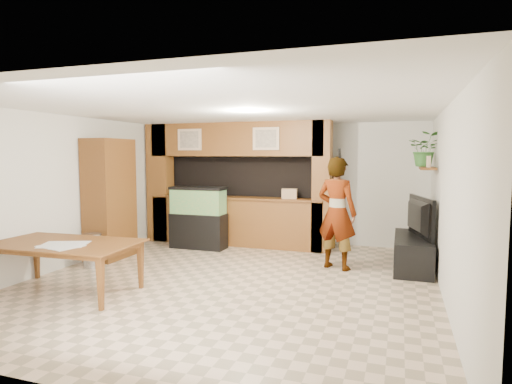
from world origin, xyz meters
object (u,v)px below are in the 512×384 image
(pantry_cabinet, at_px, (110,199))
(dining_table, at_px, (63,268))
(television, at_px, (414,217))
(person, at_px, (337,213))
(aquarium, at_px, (198,218))

(pantry_cabinet, height_order, dining_table, pantry_cabinet)
(pantry_cabinet, xyz_separation_m, television, (5.35, 1.03, -0.22))
(dining_table, bearing_deg, pantry_cabinet, 106.87)
(television, relative_size, person, 0.62)
(dining_table, bearing_deg, television, 29.90)
(aquarium, xyz_separation_m, television, (4.17, -0.25, 0.26))
(aquarium, bearing_deg, television, -3.09)
(television, distance_m, person, 1.31)
(dining_table, bearing_deg, aquarium, 78.67)
(pantry_cabinet, height_order, aquarium, pantry_cabinet)
(television, height_order, dining_table, television)
(person, bearing_deg, dining_table, 55.70)
(pantry_cabinet, height_order, television, pantry_cabinet)
(pantry_cabinet, distance_m, dining_table, 2.21)
(aquarium, bearing_deg, person, -12.96)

